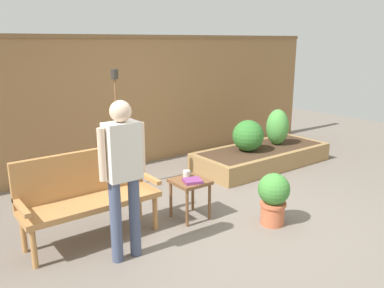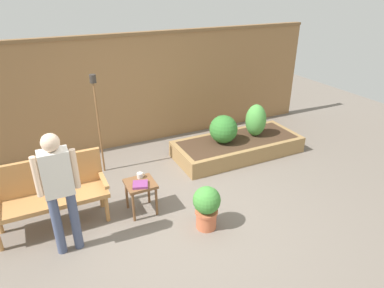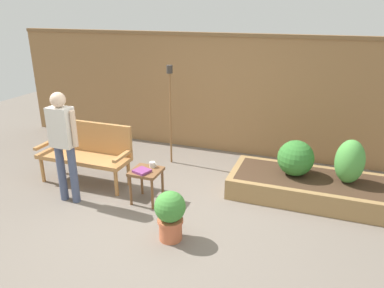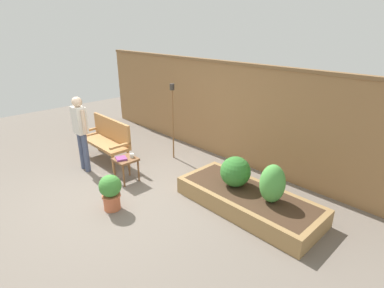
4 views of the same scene
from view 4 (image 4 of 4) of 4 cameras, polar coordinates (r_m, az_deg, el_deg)
ground_plane at (r=5.70m, az=-12.65°, el=-9.10°), size 14.00×14.00×0.00m
fence_back at (r=6.84m, az=5.42°, el=6.48°), size 8.40×0.14×2.16m
garden_bench at (r=6.96m, az=-15.60°, el=1.29°), size 1.44×0.48×0.94m
side_table at (r=5.95m, az=-12.36°, el=-3.41°), size 0.40×0.40×0.48m
cup_on_table at (r=5.93m, az=-11.23°, el=-2.13°), size 0.12×0.08×0.08m
book_on_table at (r=5.89m, az=-13.18°, el=-2.67°), size 0.25×0.24×0.03m
potted_boxwood at (r=5.15m, az=-15.06°, el=-8.45°), size 0.37×0.37×0.62m
raised_planter_bed at (r=5.18m, az=10.44°, el=-10.38°), size 2.40×1.00×0.30m
shrub_near_bench at (r=5.16m, az=8.18°, el=-5.15°), size 0.51×0.51×0.51m
shrub_far_corner at (r=4.79m, az=14.89°, el=-7.22°), size 0.39×0.39×0.62m
tiki_torch at (r=6.63m, az=-3.68°, el=6.70°), size 0.10×0.10×1.70m
person_by_bench at (r=6.48m, az=-20.25°, el=2.91°), size 0.47×0.20×1.56m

